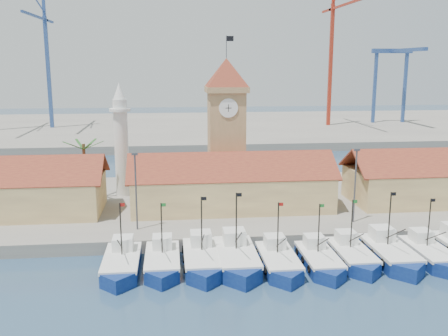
{
  "coord_description": "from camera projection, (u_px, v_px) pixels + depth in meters",
  "views": [
    {
      "loc": [
        -7.94,
        -44.15,
        20.3
      ],
      "look_at": [
        -1.2,
        18.0,
        7.31
      ],
      "focal_mm": 40.0,
      "sensor_mm": 36.0,
      "label": 1
    }
  ],
  "objects": [
    {
      "name": "boat_3",
      "position": [
        237.0,
        260.0,
        50.63
      ],
      "size": [
        3.9,
        10.67,
        8.07
      ],
      "color": "navy",
      "rests_on": "ground"
    },
    {
      "name": "ground",
      "position": [
        257.0,
        280.0,
        47.94
      ],
      "size": [
        400.0,
        400.0,
        0.0
      ],
      "primitive_type": "plane",
      "color": "navy",
      "rests_on": "ground"
    },
    {
      "name": "boat_2",
      "position": [
        203.0,
        261.0,
        50.49
      ],
      "size": [
        3.71,
        10.17,
        7.7
      ],
      "color": "navy",
      "rests_on": "ground"
    },
    {
      "name": "minaret",
      "position": [
        121.0,
        140.0,
        71.63
      ],
      "size": [
        3.0,
        3.0,
        16.3
      ],
      "color": "silver",
      "rests_on": "quay"
    },
    {
      "name": "quay",
      "position": [
        228.0,
        204.0,
        71.15
      ],
      "size": [
        140.0,
        32.0,
        1.5
      ],
      "primitive_type": "cube",
      "color": "gray",
      "rests_on": "ground"
    },
    {
      "name": "boat_5",
      "position": [
        320.0,
        262.0,
        50.53
      ],
      "size": [
        3.34,
        9.14,
        6.92
      ],
      "color": "navy",
      "rests_on": "ground"
    },
    {
      "name": "terminal",
      "position": [
        196.0,
        128.0,
        154.81
      ],
      "size": [
        240.0,
        80.0,
        2.0
      ],
      "primitive_type": "cube",
      "color": "gray",
      "rests_on": "ground"
    },
    {
      "name": "gantry",
      "position": [
        396.0,
        65.0,
        154.22
      ],
      "size": [
        13.0,
        22.0,
        23.2
      ],
      "color": "#2C4986",
      "rests_on": "terminal"
    },
    {
      "name": "boat_0",
      "position": [
        121.0,
        265.0,
        49.53
      ],
      "size": [
        3.53,
        9.67,
        7.32
      ],
      "color": "navy",
      "rests_on": "ground"
    },
    {
      "name": "crane_red_right",
      "position": [
        333.0,
        45.0,
        147.38
      ],
      "size": [
        1.0,
        35.71,
        42.49
      ],
      "color": "#9F2918",
      "rests_on": "terminal"
    },
    {
      "name": "boat_4",
      "position": [
        279.0,
        263.0,
        50.14
      ],
      "size": [
        3.47,
        9.5,
        7.19
      ],
      "color": "navy",
      "rests_on": "ground"
    },
    {
      "name": "boat_8",
      "position": [
        431.0,
        255.0,
        52.17
      ],
      "size": [
        3.39,
        9.29,
        7.03
      ],
      "color": "navy",
      "rests_on": "ground"
    },
    {
      "name": "lamp_posts",
      "position": [
        244.0,
        185.0,
        58.35
      ],
      "size": [
        80.7,
        0.25,
        9.03
      ],
      "color": "#3F3F44",
      "rests_on": "quay"
    },
    {
      "name": "boat_7",
      "position": [
        391.0,
        255.0,
        52.0
      ],
      "size": [
        3.75,
        10.28,
        7.78
      ],
      "color": "navy",
      "rests_on": "ground"
    },
    {
      "name": "palm_tree",
      "position": [
        85.0,
        167.0,
        69.86
      ],
      "size": [
        5.6,
        5.03,
        8.39
      ],
      "color": "brown",
      "rests_on": "quay"
    },
    {
      "name": "boat_6",
      "position": [
        353.0,
        257.0,
        51.72
      ],
      "size": [
        3.38,
        9.27,
        7.01
      ],
      "color": "navy",
      "rests_on": "ground"
    },
    {
      "name": "hall_center",
      "position": [
        231.0,
        189.0,
        66.6
      ],
      "size": [
        27.04,
        10.13,
        7.61
      ],
      "color": "#E9CC80",
      "rests_on": "quay"
    },
    {
      "name": "crane_blue_near",
      "position": [
        46.0,
        53.0,
        142.26
      ],
      "size": [
        1.0,
        32.81,
        38.89
      ],
      "color": "#2C4986",
      "rests_on": "terminal"
    },
    {
      "name": "clock_tower",
      "position": [
        226.0,
        124.0,
        70.81
      ],
      "size": [
        5.8,
        5.8,
        22.7
      ],
      "color": "tan",
      "rests_on": "quay"
    },
    {
      "name": "boat_1",
      "position": [
        162.0,
        263.0,
        50.12
      ],
      "size": [
        3.44,
        9.43,
        7.13
      ],
      "color": "navy",
      "rests_on": "ground"
    }
  ]
}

